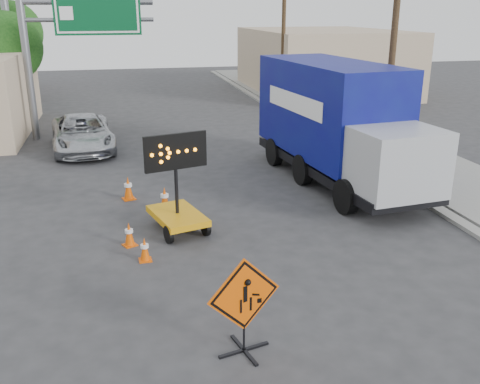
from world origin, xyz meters
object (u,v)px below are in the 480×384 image
object	(u,v)px
construction_sign	(244,304)
pickup_truck	(82,133)
arrow_board	(177,210)
box_truck	(337,130)

from	to	relation	value
construction_sign	pickup_truck	distance (m)	16.73
arrow_board	pickup_truck	world-z (taller)	arrow_board
construction_sign	arrow_board	world-z (taller)	arrow_board
pickup_truck	box_truck	xyz separation A→B (m)	(9.32, -6.89, 1.17)
construction_sign	arrow_board	distance (m)	6.09
construction_sign	pickup_truck	bearing A→B (deg)	88.80
pickup_truck	box_truck	world-z (taller)	box_truck
arrow_board	box_truck	xyz separation A→B (m)	(6.25, 3.39, 1.30)
construction_sign	box_truck	distance (m)	11.09
arrow_board	box_truck	distance (m)	7.23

